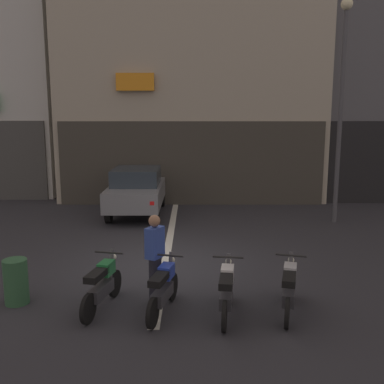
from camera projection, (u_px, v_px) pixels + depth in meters
ground_plane at (163, 267)px, 10.15m from camera, size 120.00×120.00×0.00m
lane_centre_line at (173, 210)px, 16.05m from camera, size 0.20×18.00×0.01m
car_grey_crossing_near at (135, 189)px, 15.29m from camera, size 1.77×4.11×1.64m
street_lamp at (340, 91)px, 13.60m from camera, size 0.36×0.36×6.90m
motorcycle_green_row_leftmost at (101, 285)px, 7.91m from camera, size 0.57×1.64×0.98m
motorcycle_blue_row_left_mid at (162, 288)px, 7.75m from camera, size 0.59×1.64×0.98m
motorcycle_white_row_centre at (225, 290)px, 7.65m from camera, size 0.55×1.66×0.98m
motorcycle_silver_row_right_mid at (287, 288)px, 7.76m from camera, size 0.60×1.63×0.98m
person_by_motorcycles at (153, 258)px, 8.16m from camera, size 0.37×0.42×1.67m
trash_bin at (14, 282)px, 8.12m from camera, size 0.44×0.44×0.85m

